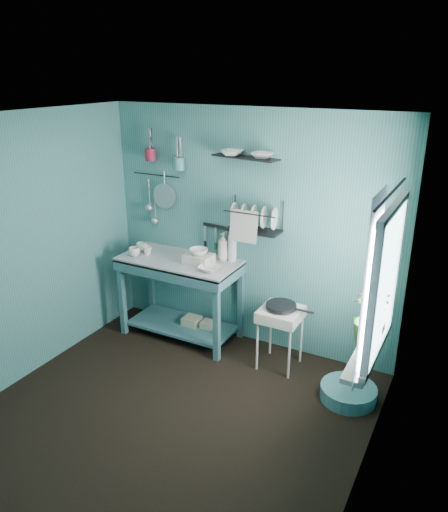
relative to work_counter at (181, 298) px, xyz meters
The scene contains 36 objects.
floor 1.46m from the work_counter, 60.66° to the right, with size 3.20×3.20×0.00m, color black.
ceiling 2.46m from the work_counter, 60.66° to the right, with size 3.20×3.20×0.00m, color silver.
wall_back 1.08m from the work_counter, 23.48° to the left, with size 3.20×3.20×0.00m, color #387272.
wall_front 2.90m from the work_counter, 75.94° to the right, with size 3.20×3.20×0.00m, color #387272.
wall_left 1.71m from the work_counter, 127.42° to the right, with size 3.00×3.00×0.00m, color #387272.
wall_right 2.70m from the work_counter, 27.89° to the right, with size 3.00×3.00×0.00m, color #387272.
work_counter is the anchor object (origin of this frame).
mug_left 0.72m from the work_counter, 161.57° to the right, with size 0.12×0.12×0.10m, color silver.
mug_mid 0.64m from the work_counter, behind, with size 0.10×0.10×0.09m, color silver.
mug_right 0.71m from the work_counter, behind, with size 0.12×0.12×0.10m, color silver.
wash_tub 0.57m from the work_counter, ahead, with size 0.28×0.22×0.10m, color beige.
tub_bowl 0.64m from the work_counter, ahead, with size 0.20×0.20×0.06m, color silver.
soap_bottle 0.77m from the work_counter, 25.46° to the left, with size 0.12×0.12×0.30m, color beige.
water_bottle 0.82m from the work_counter, 22.93° to the left, with size 0.09×0.09×0.28m, color silver.
counter_bowl 0.68m from the work_counter, 18.43° to the right, with size 0.22×0.22×0.05m, color silver.
hotplate_stand 1.22m from the work_counter, ahead, with size 0.40×0.40×0.63m, color silver.
frying_pan 1.23m from the work_counter, ahead, with size 0.30×0.30×0.04m, color black.
knife_strip 0.89m from the work_counter, 41.46° to the left, with size 0.32×0.02×0.03m, color black.
dish_rack 1.29m from the work_counter, 11.80° to the left, with size 0.55×0.24×0.32m, color black.
upper_shelf 1.71m from the work_counter, 16.25° to the left, with size 0.70×0.18×0.01m, color black.
shelf_bowl_left 1.68m from the work_counter, 20.31° to the left, with size 0.22×0.22×0.05m, color silver.
shelf_bowl_right 1.84m from the work_counter, 12.87° to the left, with size 0.22×0.22×0.05m, color silver.
utensil_cup_magenta 1.59m from the work_counter, 155.70° to the left, with size 0.11×0.11×0.13m, color maroon.
utensil_cup_teal 1.46m from the work_counter, 117.25° to the left, with size 0.11×0.11×0.13m, color teal.
colander 1.14m from the work_counter, 143.83° to the left, with size 0.28×0.28×0.03m, color #AEB2B7.
ladle_outer 1.23m from the work_counter, 155.08° to the left, with size 0.01×0.01×0.30m, color #AEB2B7.
ladle_inner 1.07m from the work_counter, 151.91° to the left, with size 0.01×0.01×0.30m, color #AEB2B7.
hook_rail 1.38m from the work_counter, 149.40° to the left, with size 0.01×0.01×0.60m, color black.
window_glass 2.56m from the work_counter, 18.46° to the right, with size 1.10×1.10×0.00m, color white.
windowsill 2.33m from the work_counter, 19.13° to the right, with size 0.16×0.95×0.04m, color silver.
curtain 2.63m from the work_counter, 25.65° to the right, with size 1.35×1.35×0.00m, color white.
curtain_rod 2.83m from the work_counter, 18.81° to the right, with size 0.02×0.02×1.05m, color black.
potted_plant 2.33m from the work_counter, 17.31° to the right, with size 0.25×0.25×0.46m, color #39722D.
storage_tin_large 0.37m from the work_counter, 26.57° to the left, with size 0.18×0.18×0.22m, color tan.
storage_tin_small 0.48m from the work_counter, 14.93° to the left, with size 0.15×0.15×0.20m, color tan.
floor_basin 2.04m from the work_counter, ahead, with size 0.51×0.51×0.13m, color teal.
Camera 1 is at (2.09, -2.98, 2.83)m, focal length 35.00 mm.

